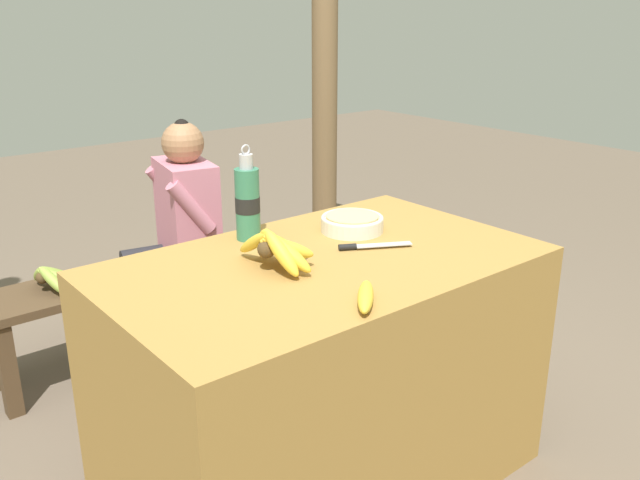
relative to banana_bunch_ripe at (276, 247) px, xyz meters
The scene contains 11 objects.
ground_plane 0.86m from the banana_bunch_ripe, ahead, with size 12.00×12.00×0.00m, color brown.
market_counter 0.48m from the banana_bunch_ripe, ahead, with size 1.31×0.79×0.78m.
banana_bunch_ripe is the anchor object (origin of this frame).
serving_bowl 0.41m from the banana_bunch_ripe, 16.74° to the left, with size 0.21×0.21×0.05m.
water_bottle 0.29m from the banana_bunch_ripe, 73.10° to the left, with size 0.08×0.08×0.31m.
loose_banana_front 0.35m from the banana_bunch_ripe, 84.86° to the right, with size 0.16×0.16×0.04m.
knife 0.32m from the banana_bunch_ripe, ahead, with size 0.22×0.13×0.02m.
wooden_bench 1.23m from the banana_bunch_ripe, 88.27° to the left, with size 1.35×0.32×0.42m.
seated_vendor 1.16m from the banana_bunch_ripe, 77.25° to the left, with size 0.44×0.42×1.04m.
banana_bunch_green 1.21m from the banana_bunch_ripe, 105.16° to the left, with size 0.18×0.27×0.12m.
support_post_far 1.87m from the banana_bunch_ripe, 46.17° to the left, with size 0.13×0.13×2.53m.
Camera 1 is at (-1.20, -1.46, 1.50)m, focal length 38.00 mm.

